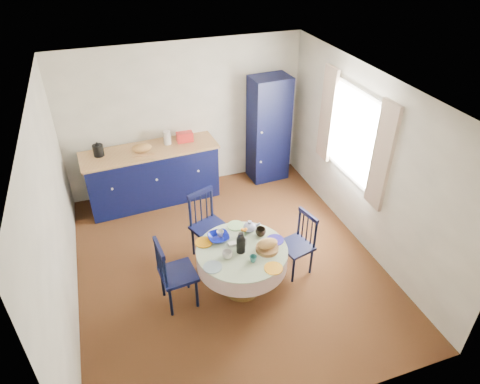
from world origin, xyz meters
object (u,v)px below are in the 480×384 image
object	(u,v)px
kitchen_counter	(153,174)
pantry_cabinet	(269,129)
chair_far	(208,225)
dining_table	(243,256)
chair_left	(174,273)
mug_d	(220,234)
mug_a	(227,255)
cobalt_bowl	(219,237)
mug_c	(261,232)
chair_right	(298,243)
mug_b	(253,259)

from	to	relation	value
kitchen_counter	pantry_cabinet	distance (m)	2.13
chair_far	dining_table	bearing A→B (deg)	-96.18
chair_left	mug_d	world-z (taller)	chair_left
mug_a	cobalt_bowl	distance (m)	0.36
chair_far	mug_d	xyz separation A→B (m)	(0.03, -0.49, 0.21)
chair_left	cobalt_bowl	size ratio (longest dim) A/B	3.65
pantry_cabinet	mug_c	xyz separation A→B (m)	(-1.06, -2.35, -0.21)
chair_left	chair_far	xyz separation A→B (m)	(0.63, 0.75, 0.02)
dining_table	mug_a	world-z (taller)	dining_table
mug_a	chair_left	bearing A→B (deg)	167.17
mug_c	mug_d	world-z (taller)	mug_c
chair_right	mug_a	bearing A→B (deg)	-93.55
pantry_cabinet	chair_right	world-z (taller)	pantry_cabinet
chair_far	mug_a	world-z (taller)	chair_far
chair_far	mug_b	xyz separation A→B (m)	(0.26, -1.05, 0.21)
mug_a	mug_b	bearing A→B (deg)	-31.22
chair_far	chair_right	size ratio (longest dim) A/B	1.12
dining_table	chair_left	bearing A→B (deg)	175.85
mug_c	mug_d	xyz separation A→B (m)	(-0.49, 0.14, -0.01)
chair_right	mug_b	world-z (taller)	chair_right
chair_left	mug_c	bearing A→B (deg)	-89.62
mug_c	dining_table	bearing A→B (deg)	-149.50
dining_table	chair_left	size ratio (longest dim) A/B	1.17
mug_a	mug_d	size ratio (longest dim) A/B	1.32
mug_b	chair_far	bearing A→B (deg)	104.14
kitchen_counter	dining_table	world-z (taller)	kitchen_counter
pantry_cabinet	chair_right	bearing A→B (deg)	-106.61
chair_right	mug_b	size ratio (longest dim) A/B	10.13
dining_table	mug_c	size ratio (longest dim) A/B	8.45
kitchen_counter	pantry_cabinet	bearing A→B (deg)	-1.00
chair_right	mug_c	size ratio (longest dim) A/B	6.63
mug_a	mug_b	xyz separation A→B (m)	(0.27, -0.16, -0.01)
mug_b	cobalt_bowl	world-z (taller)	mug_b
chair_far	mug_c	world-z (taller)	chair_far
pantry_cabinet	dining_table	xyz separation A→B (m)	(-1.37, -2.53, -0.38)
chair_far	cobalt_bowl	xyz separation A→B (m)	(-0.00, -0.53, 0.20)
mug_d	mug_b	bearing A→B (deg)	-67.84
mug_b	mug_d	bearing A→B (deg)	112.16
mug_c	cobalt_bowl	xyz separation A→B (m)	(-0.53, 0.10, -0.02)
dining_table	mug_b	distance (m)	0.29
chair_left	kitchen_counter	bearing A→B (deg)	-8.64
dining_table	mug_a	xyz separation A→B (m)	(-0.22, -0.08, 0.16)
pantry_cabinet	cobalt_bowl	distance (m)	2.77
mug_c	mug_d	bearing A→B (deg)	163.51
chair_right	cobalt_bowl	bearing A→B (deg)	-113.03
cobalt_bowl	dining_table	bearing A→B (deg)	-51.04
chair_right	mug_d	bearing A→B (deg)	-116.09
mug_c	mug_d	distance (m)	0.51
cobalt_bowl	mug_b	bearing A→B (deg)	-62.59
chair_far	mug_d	distance (m)	0.53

